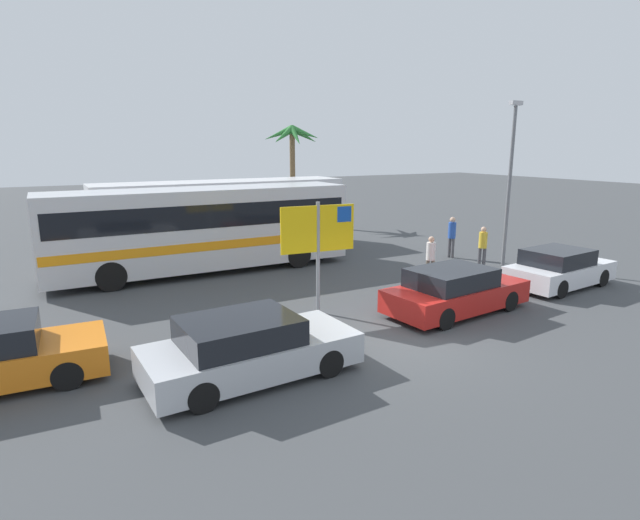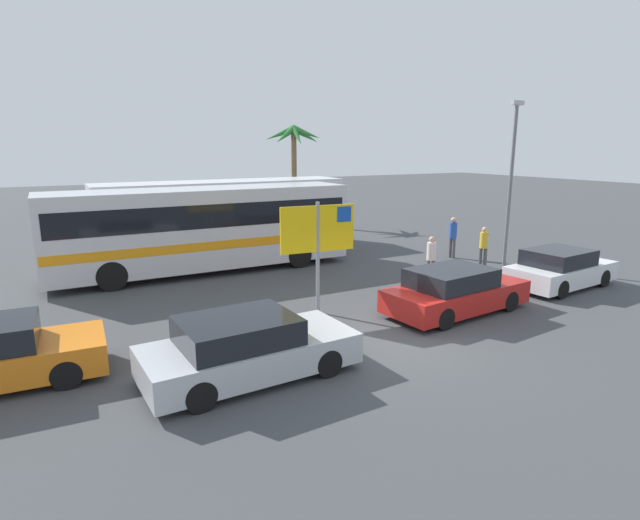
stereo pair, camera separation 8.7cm
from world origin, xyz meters
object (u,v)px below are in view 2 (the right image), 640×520
Objects in this scene: ferry_sign at (319,233)px; car_red at (455,291)px; car_silver at (247,348)px; pedestrian_crossing_lot at (484,244)px; bus_front_coach at (203,226)px; pedestrian_near_sign at (431,255)px; car_white at (560,269)px; bus_rear_coach at (224,212)px; pedestrian_by_bus at (453,234)px.

car_red is at bearing -23.71° from ferry_sign.
ferry_sign reaches higher than car_silver.
car_silver is at bearing 165.79° from pedestrian_crossing_lot.
bus_front_coach is 6.85× the size of pedestrian_near_sign.
car_white is 0.91× the size of car_red.
car_red is (-5.02, -0.31, 0.00)m from car_white.
bus_front_coach and bus_rear_coach have the same top height.
bus_rear_coach is 12.18m from car_red.
bus_front_coach is 2.45× the size of car_red.
car_silver is 2.75× the size of pedestrian_near_sign.
pedestrian_crossing_lot is at bearing 31.11° from car_red.
car_silver is 2.55× the size of pedestrian_by_bus.
car_white is 0.93× the size of car_silver.
pedestrian_crossing_lot is (8.29, 1.76, -1.37)m from ferry_sign.
ferry_sign is 8.74m from car_white.
pedestrian_by_bus is at bearing 164.68° from pedestrian_near_sign.
bus_front_coach is 10.38m from pedestrian_by_bus.
bus_front_coach is 8.46m from pedestrian_near_sign.
pedestrian_by_bus is at bearing -37.59° from bus_rear_coach.
car_red is 7.55m from pedestrian_by_bus.
car_white and car_silver have the same top height.
ferry_sign is 1.97× the size of pedestrian_crossing_lot.
car_white is 2.36× the size of pedestrian_by_bus.
pedestrian_by_bus is at bearing 47.62° from pedestrian_crossing_lot.
pedestrian_crossing_lot is at bearing 139.07° from pedestrian_near_sign.
pedestrian_crossing_lot is (7.84, -8.14, -0.83)m from bus_rear_coach.
ferry_sign reaches higher than pedestrian_by_bus.
pedestrian_by_bus is at bearing 26.46° from car_silver.
pedestrian_crossing_lot reaches higher than car_white.
car_silver is at bearing -176.25° from car_red.
bus_rear_coach is 2.69× the size of car_white.
pedestrian_by_bus reaches higher than car_white.
bus_front_coach reaches higher than pedestrian_by_bus.
bus_rear_coach is at bearing 70.83° from car_silver.
ferry_sign is 1.82× the size of pedestrian_by_bus.
car_white is at bearing 3.82° from car_silver.
ferry_sign is 5.36m from pedestrian_near_sign.
ferry_sign is at bearing 155.67° from pedestrian_crossing_lot.
pedestrian_crossing_lot reaches higher than pedestrian_near_sign.
pedestrian_by_bus is (8.05, -6.20, -0.74)m from bus_rear_coach.
bus_front_coach is 6.33× the size of pedestrian_by_bus.
bus_rear_coach reaches higher than pedestrian_near_sign.
pedestrian_near_sign is (4.62, -8.80, -0.83)m from bus_rear_coach.
car_white is at bearing -123.81° from pedestrian_crossing_lot.
car_silver is at bearing -100.82° from bus_front_coach.
bus_rear_coach is 14.00m from car_white.
car_white is 5.03m from car_red.
pedestrian_crossing_lot reaches higher than car_silver.
car_silver is at bearing -106.21° from bus_rear_coach.
car_silver is at bearing -133.31° from ferry_sign.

